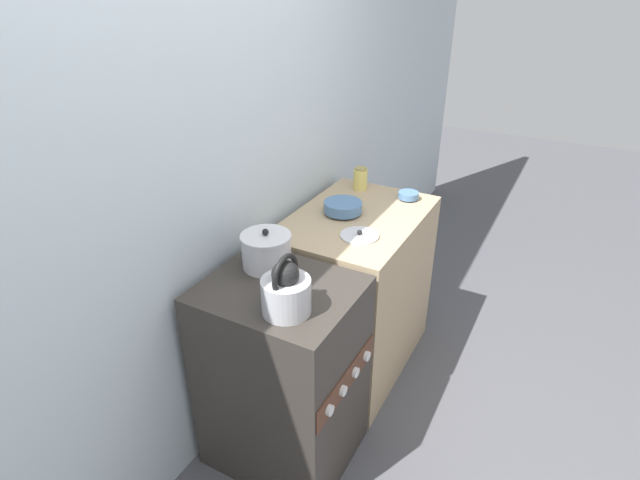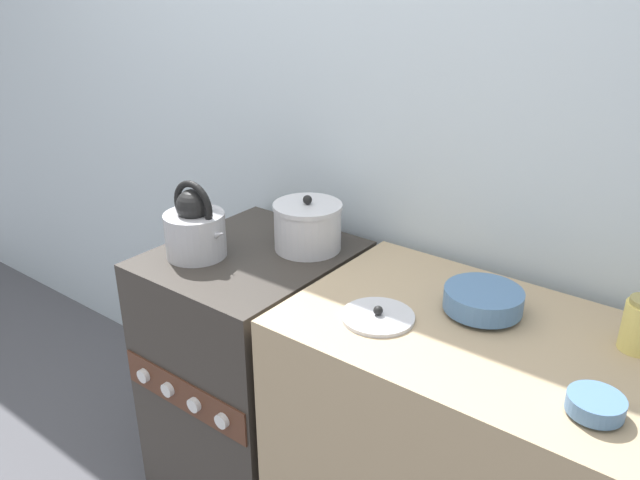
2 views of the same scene
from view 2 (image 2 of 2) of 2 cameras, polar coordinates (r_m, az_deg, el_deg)
name	(u,v)px [view 2 (image 2 of 2)]	position (r m, az deg, el deg)	size (l,w,h in m)	color
wall_back	(325,120)	(2.07, 0.42, 10.90)	(7.00, 0.06, 2.50)	silver
stove	(256,376)	(2.15, -5.83, -12.25)	(0.52, 0.63, 0.91)	#332D28
counter	(456,474)	(1.83, 12.31, -20.14)	(0.88, 0.61, 0.92)	tan
kettle	(195,228)	(1.89, -11.34, 1.10)	(0.22, 0.18, 0.24)	#B2B2B7
cooking_pot	(308,226)	(1.91, -1.14, 1.27)	(0.21, 0.21, 0.17)	silver
enamel_bowl	(483,300)	(1.60, 14.69, -5.31)	(0.19, 0.19, 0.06)	#4C729E
small_ceramic_bowl	(595,405)	(1.34, 23.88, -13.60)	(0.11, 0.11, 0.04)	#4C729E
loose_pot_lid	(378,316)	(1.54, 5.31, -6.96)	(0.18, 0.18, 0.03)	silver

